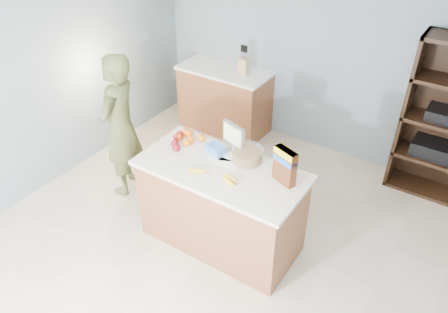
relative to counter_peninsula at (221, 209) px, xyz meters
The scene contains 15 objects.
floor 0.51m from the counter_peninsula, 90.00° to the right, with size 4.50×5.00×0.02m, color beige.
walls 1.27m from the counter_peninsula, 90.00° to the right, with size 4.52×5.02×2.51m.
counter_peninsula is the anchor object (origin of this frame).
back_cabinet 2.25m from the counter_peninsula, 122.28° to the left, with size 1.24×0.62×0.90m.
shelving_unit 2.61m from the counter_peninsula, 52.89° to the left, with size 0.90×0.40×1.80m.
person 1.46m from the counter_peninsula, behind, with size 0.60×0.39×1.64m, color #4E562D.
knife_block 2.17m from the counter_peninsula, 115.60° to the left, with size 0.12×0.10×0.31m.
envelopes 0.50m from the counter_peninsula, 109.53° to the left, with size 0.35×0.20×0.00m.
bananas 0.52m from the counter_peninsula, 82.87° to the right, with size 0.50×0.18×0.04m.
apples 0.79m from the counter_peninsula, behind, with size 0.20×0.27×0.08m.
oranges 0.78m from the counter_peninsula, 157.83° to the left, with size 0.28×0.22×0.08m.
blue_carton 0.58m from the counter_peninsula, 134.66° to the left, with size 0.18×0.12×0.08m, color blue.
salad_bowl 0.60m from the counter_peninsula, 60.40° to the left, with size 0.30×0.30×0.13m.
tv 0.72m from the counter_peninsula, 101.75° to the left, with size 0.28×0.12×0.28m.
cereal_box 0.89m from the counter_peninsula, 13.37° to the left, with size 0.23×0.15×0.33m.
Camera 1 is at (1.77, -2.35, 3.22)m, focal length 35.00 mm.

